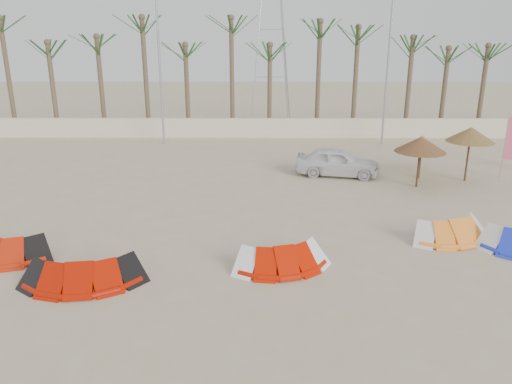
{
  "coord_description": "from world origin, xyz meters",
  "views": [
    {
      "loc": [
        0.1,
        -11.47,
        7.01
      ],
      "look_at": [
        0.0,
        6.0,
        1.3
      ],
      "focal_mm": 35.0,
      "sensor_mm": 36.0,
      "label": 1
    }
  ],
  "objects_px": {
    "kite_red_left": "(0,244)",
    "car": "(337,162)",
    "kite_red_right": "(282,253)",
    "parasol_right": "(471,135)",
    "kite_red_mid": "(86,267)",
    "parasol_mid": "(422,143)",
    "parasol_left": "(421,144)",
    "kite_orange": "(450,227)"
  },
  "relations": [
    {
      "from": "kite_red_left",
      "to": "car",
      "type": "bearing_deg",
      "value": 37.49
    },
    {
      "from": "kite_red_right",
      "to": "parasol_right",
      "type": "relative_size",
      "value": 1.24
    },
    {
      "from": "kite_red_mid",
      "to": "parasol_mid",
      "type": "distance_m",
      "value": 16.82
    },
    {
      "from": "kite_red_right",
      "to": "parasol_right",
      "type": "xyz_separation_m",
      "value": [
        9.29,
        9.2,
        1.87
      ]
    },
    {
      "from": "kite_red_left",
      "to": "parasol_left",
      "type": "xyz_separation_m",
      "value": [
        15.73,
        7.55,
        1.6
      ]
    },
    {
      "from": "kite_red_right",
      "to": "parasol_left",
      "type": "xyz_separation_m",
      "value": [
        6.65,
        8.22,
        1.61
      ]
    },
    {
      "from": "kite_red_mid",
      "to": "parasol_left",
      "type": "bearing_deg",
      "value": 36.59
    },
    {
      "from": "parasol_mid",
      "to": "car",
      "type": "height_order",
      "value": "parasol_mid"
    },
    {
      "from": "kite_red_mid",
      "to": "parasol_left",
      "type": "distance_m",
      "value": 15.54
    },
    {
      "from": "kite_red_right",
      "to": "parasol_left",
      "type": "distance_m",
      "value": 10.7
    },
    {
      "from": "parasol_mid",
      "to": "parasol_right",
      "type": "xyz_separation_m",
      "value": [
        2.1,
        -0.47,
        0.5
      ]
    },
    {
      "from": "kite_red_right",
      "to": "parasol_left",
      "type": "relative_size",
      "value": 1.37
    },
    {
      "from": "kite_red_mid",
      "to": "kite_orange",
      "type": "distance_m",
      "value": 12.2
    },
    {
      "from": "parasol_mid",
      "to": "parasol_left",
      "type": "bearing_deg",
      "value": -110.4
    },
    {
      "from": "car",
      "to": "kite_red_right",
      "type": "bearing_deg",
      "value": 173.54
    },
    {
      "from": "parasol_left",
      "to": "car",
      "type": "distance_m",
      "value": 4.14
    },
    {
      "from": "kite_red_left",
      "to": "kite_red_mid",
      "type": "relative_size",
      "value": 0.97
    },
    {
      "from": "kite_red_mid",
      "to": "parasol_right",
      "type": "relative_size",
      "value": 1.36
    },
    {
      "from": "kite_orange",
      "to": "car",
      "type": "height_order",
      "value": "car"
    },
    {
      "from": "kite_red_left",
      "to": "kite_red_right",
      "type": "xyz_separation_m",
      "value": [
        9.08,
        -0.67,
        -0.0
      ]
    },
    {
      "from": "parasol_right",
      "to": "car",
      "type": "xyz_separation_m",
      "value": [
        -6.08,
        0.9,
        -1.58
      ]
    },
    {
      "from": "parasol_mid",
      "to": "car",
      "type": "relative_size",
      "value": 0.52
    },
    {
      "from": "kite_red_right",
      "to": "car",
      "type": "xyz_separation_m",
      "value": [
        3.21,
        10.1,
        0.29
      ]
    },
    {
      "from": "kite_red_mid",
      "to": "kite_orange",
      "type": "bearing_deg",
      "value": 15.34
    },
    {
      "from": "kite_red_right",
      "to": "parasol_right",
      "type": "bearing_deg",
      "value": 44.72
    },
    {
      "from": "kite_red_right",
      "to": "parasol_left",
      "type": "bearing_deg",
      "value": 51.03
    },
    {
      "from": "parasol_left",
      "to": "parasol_mid",
      "type": "relative_size",
      "value": 1.11
    },
    {
      "from": "kite_red_left",
      "to": "car",
      "type": "height_order",
      "value": "car"
    },
    {
      "from": "parasol_mid",
      "to": "car",
      "type": "xyz_separation_m",
      "value": [
        -3.98,
        0.43,
        -1.08
      ]
    },
    {
      "from": "kite_red_right",
      "to": "car",
      "type": "relative_size",
      "value": 0.79
    },
    {
      "from": "kite_red_right",
      "to": "parasol_mid",
      "type": "relative_size",
      "value": 1.52
    },
    {
      "from": "parasol_left",
      "to": "parasol_mid",
      "type": "height_order",
      "value": "parasol_left"
    },
    {
      "from": "parasol_left",
      "to": "car",
      "type": "bearing_deg",
      "value": 151.45
    },
    {
      "from": "kite_red_mid",
      "to": "car",
      "type": "height_order",
      "value": "car"
    },
    {
      "from": "kite_red_right",
      "to": "kite_orange",
      "type": "distance_m",
      "value": 6.41
    },
    {
      "from": "kite_red_right",
      "to": "kite_red_left",
      "type": "bearing_deg",
      "value": 175.77
    },
    {
      "from": "parasol_mid",
      "to": "kite_red_mid",
      "type": "bearing_deg",
      "value": -140.54
    },
    {
      "from": "kite_red_mid",
      "to": "kite_orange",
      "type": "height_order",
      "value": "same"
    },
    {
      "from": "kite_orange",
      "to": "kite_red_mid",
      "type": "bearing_deg",
      "value": -164.66
    },
    {
      "from": "parasol_right",
      "to": "kite_red_right",
      "type": "bearing_deg",
      "value": -135.28
    },
    {
      "from": "parasol_mid",
      "to": "parasol_right",
      "type": "height_order",
      "value": "parasol_right"
    },
    {
      "from": "kite_red_right",
      "to": "kite_orange",
      "type": "xyz_separation_m",
      "value": [
        6.01,
        2.24,
        -0.0
      ]
    }
  ]
}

